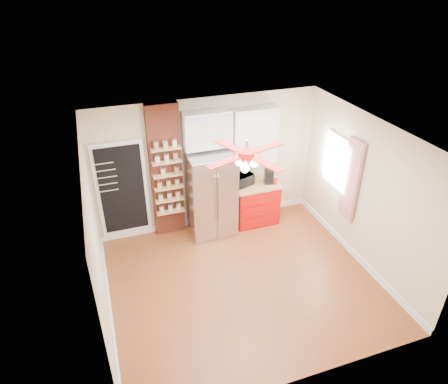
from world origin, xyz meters
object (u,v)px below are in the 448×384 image
object	(u,v)px
red_cabinet	(255,203)
fridge	(211,194)
coffee_maker	(269,177)
canister_left	(275,180)
ceiling_fan	(247,155)
toaster_oven	(242,180)
pantry_jar_oats	(163,171)

from	to	relation	value
red_cabinet	fridge	bearing A→B (deg)	-177.05
coffee_maker	canister_left	bearing A→B (deg)	-21.05
red_cabinet	ceiling_fan	world-z (taller)	ceiling_fan
fridge	toaster_oven	distance (m)	0.72
toaster_oven	canister_left	distance (m)	0.67
toaster_oven	coffee_maker	bearing A→B (deg)	-31.70
coffee_maker	pantry_jar_oats	distance (m)	2.15
red_cabinet	canister_left	size ratio (longest dim) A/B	6.07
toaster_oven	coffee_maker	distance (m)	0.54
coffee_maker	pantry_jar_oats	xyz separation A→B (m)	(-2.11, 0.17, 0.39)
pantry_jar_oats	ceiling_fan	bearing A→B (deg)	-62.78
red_cabinet	toaster_oven	bearing A→B (deg)	168.61
ceiling_fan	toaster_oven	distance (m)	2.33
red_cabinet	canister_left	xyz separation A→B (m)	(0.37, -0.12, 0.53)
canister_left	toaster_oven	bearing A→B (deg)	164.38
fridge	ceiling_fan	xyz separation A→B (m)	(0.05, -1.63, 1.55)
coffee_maker	canister_left	size ratio (longest dim) A/B	1.89
red_cabinet	toaster_oven	xyz separation A→B (m)	(-0.27, 0.05, 0.56)
toaster_oven	canister_left	bearing A→B (deg)	-36.84
coffee_maker	pantry_jar_oats	bearing A→B (deg)	-168.88
ceiling_fan	red_cabinet	bearing A→B (deg)	61.29
red_cabinet	coffee_maker	bearing A→B (deg)	-9.53
red_cabinet	pantry_jar_oats	xyz separation A→B (m)	(-1.85, 0.12, 0.98)
red_cabinet	canister_left	bearing A→B (deg)	-18.62
red_cabinet	coffee_maker	xyz separation A→B (m)	(0.26, -0.04, 0.59)
fridge	ceiling_fan	distance (m)	2.25
coffee_maker	ceiling_fan	bearing A→B (deg)	-110.17
red_cabinet	coffee_maker	size ratio (longest dim) A/B	3.21
fridge	canister_left	world-z (taller)	fridge
ceiling_fan	coffee_maker	xyz separation A→B (m)	(1.18, 1.64, -1.38)
fridge	pantry_jar_oats	distance (m)	1.06
toaster_oven	coffee_maker	world-z (taller)	coffee_maker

